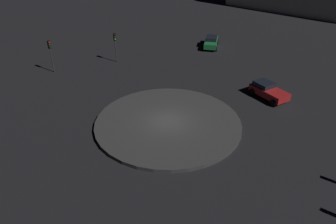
{
  "coord_description": "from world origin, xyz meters",
  "views": [
    {
      "loc": [
        -22.79,
        -3.69,
        15.06
      ],
      "look_at": [
        0.0,
        0.0,
        1.25
      ],
      "focal_mm": 33.14,
      "sensor_mm": 36.0,
      "label": 1
    }
  ],
  "objects_px": {
    "traffic_light_northeast": "(115,42)",
    "traffic_light_northeast_near": "(50,50)",
    "car_red": "(268,91)",
    "car_green": "(211,42)"
  },
  "relations": [
    {
      "from": "car_green",
      "to": "car_red",
      "type": "bearing_deg",
      "value": -154.67
    },
    {
      "from": "car_red",
      "to": "car_green",
      "type": "bearing_deg",
      "value": 162.14
    },
    {
      "from": "car_red",
      "to": "traffic_light_northeast",
      "type": "relative_size",
      "value": 1.11
    },
    {
      "from": "traffic_light_northeast",
      "to": "traffic_light_northeast_near",
      "type": "bearing_deg",
      "value": -88.77
    },
    {
      "from": "traffic_light_northeast_near",
      "to": "car_green",
      "type": "bearing_deg",
      "value": 64.59
    },
    {
      "from": "traffic_light_northeast",
      "to": "car_red",
      "type": "bearing_deg",
      "value": 35.52
    },
    {
      "from": "traffic_light_northeast",
      "to": "traffic_light_northeast_near",
      "type": "relative_size",
      "value": 0.96
    },
    {
      "from": "car_green",
      "to": "car_red",
      "type": "distance_m",
      "value": 16.11
    },
    {
      "from": "car_green",
      "to": "traffic_light_northeast_near",
      "type": "height_order",
      "value": "traffic_light_northeast_near"
    },
    {
      "from": "car_red",
      "to": "traffic_light_northeast_near",
      "type": "height_order",
      "value": "traffic_light_northeast_near"
    }
  ]
}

